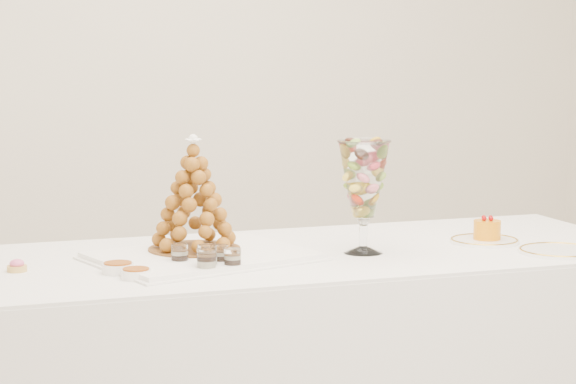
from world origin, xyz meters
name	(u,v)px	position (x,y,z in m)	size (l,w,h in m)	color
buffet_table	(304,382)	(0.00, 0.15, 0.41)	(2.19, 0.94, 0.82)	white
lace_tray	(202,256)	(-0.32, 0.15, 0.83)	(0.59, 0.44, 0.02)	white
macaron_vase	(364,180)	(0.16, 0.07, 1.04)	(0.16, 0.16, 0.34)	white
cake_plate	(484,241)	(0.60, 0.09, 0.83)	(0.22, 0.22, 0.01)	white
spare_plate	(559,251)	(0.72, -0.14, 0.83)	(0.25, 0.25, 0.01)	white
pink_tart	(17,266)	(-0.86, 0.17, 0.83)	(0.06, 0.06, 0.04)	tan
verrine_a	(180,256)	(-0.42, 0.07, 0.85)	(0.05, 0.05, 0.07)	white
verrine_b	(207,258)	(-0.36, -0.02, 0.86)	(0.05, 0.05, 0.07)	white
verrine_c	(220,256)	(-0.31, 0.02, 0.85)	(0.05, 0.05, 0.06)	white
verrine_d	(206,262)	(-0.37, -0.06, 0.86)	(0.05, 0.05, 0.07)	white
verrine_e	(233,260)	(-0.30, -0.05, 0.85)	(0.05, 0.05, 0.06)	white
ramekin_back	(118,268)	(-0.60, 0.04, 0.83)	(0.09, 0.09, 0.03)	white
ramekin_front	(136,274)	(-0.57, -0.04, 0.83)	(0.08, 0.08, 0.03)	white
croquembouche	(194,194)	(-0.33, 0.21, 1.01)	(0.28, 0.28, 0.34)	brown
mousse_cake	(487,229)	(0.61, 0.09, 0.86)	(0.09, 0.09, 0.08)	orange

